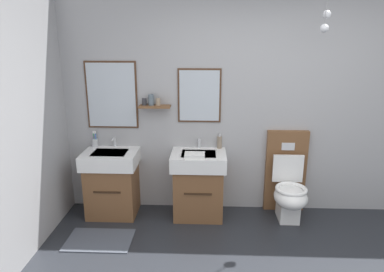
{
  "coord_description": "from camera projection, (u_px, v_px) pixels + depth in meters",
  "views": [
    {
      "loc": [
        -0.68,
        -2.14,
        2.06
      ],
      "look_at": [
        -0.84,
        1.58,
        0.99
      ],
      "focal_mm": 32.69,
      "sensor_mm": 36.0,
      "label": 1
    }
  ],
  "objects": [
    {
      "name": "toothbrush_cup",
      "position": [
        95.0,
        142.0,
        4.18
      ],
      "size": [
        0.07,
        0.07,
        0.2
      ],
      "color": "silver",
      "rests_on": "vanity_sink_left"
    },
    {
      "name": "soap_dispenser",
      "position": [
        219.0,
        142.0,
        4.12
      ],
      "size": [
        0.06,
        0.06,
        0.18
      ],
      "color": "gray",
      "rests_on": "vanity_sink_right"
    },
    {
      "name": "vanity_sink_right",
      "position": [
        198.0,
        183.0,
        4.08
      ],
      "size": [
        0.62,
        0.51,
        0.78
      ],
      "color": "brown",
      "rests_on": "ground"
    },
    {
      "name": "vanity_sink_left",
      "position": [
        112.0,
        181.0,
        4.12
      ],
      "size": [
        0.62,
        0.51,
        0.78
      ],
      "color": "brown",
      "rests_on": "ground"
    },
    {
      "name": "bath_mat",
      "position": [
        100.0,
        240.0,
        3.65
      ],
      "size": [
        0.68,
        0.44,
        0.01
      ],
      "primitive_type": "cube",
      "color": "#474C56",
      "rests_on": "ground"
    },
    {
      "name": "wall_back",
      "position": [
        264.0,
        95.0,
        4.04
      ],
      "size": [
        4.94,
        0.55,
        2.8
      ],
      "color": "#A8A8AA",
      "rests_on": "ground"
    },
    {
      "name": "folded_hand_towel",
      "position": [
        195.0,
        155.0,
        3.82
      ],
      "size": [
        0.22,
        0.16,
        0.04
      ],
      "primitive_type": "cube",
      "color": "white",
      "rests_on": "vanity_sink_right"
    },
    {
      "name": "tap_on_left_sink",
      "position": [
        114.0,
        141.0,
        4.18
      ],
      "size": [
        0.03,
        0.13,
        0.11
      ],
      "color": "silver",
      "rests_on": "vanity_sink_left"
    },
    {
      "name": "toilet",
      "position": [
        288.0,
        186.0,
        4.06
      ],
      "size": [
        0.48,
        0.62,
        1.0
      ],
      "color": "brown",
      "rests_on": "ground"
    },
    {
      "name": "tap_on_right_sink",
      "position": [
        199.0,
        142.0,
        4.14
      ],
      "size": [
        0.03,
        0.13,
        0.11
      ],
      "color": "silver",
      "rests_on": "vanity_sink_right"
    }
  ]
}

